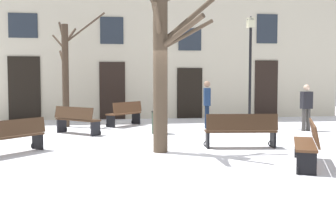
{
  "coord_description": "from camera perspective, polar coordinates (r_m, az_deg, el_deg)",
  "views": [
    {
      "loc": [
        -1.64,
        -10.27,
        1.81
      ],
      "look_at": [
        0.0,
        1.61,
        1.04
      ],
      "focal_mm": 43.14,
      "sensor_mm": 36.0,
      "label": 1
    }
  ],
  "objects": [
    {
      "name": "tree_foreground",
      "position": [
        15.8,
        -14.22,
        4.79
      ],
      "size": [
        2.07,
        1.62,
        4.34
      ],
      "color": "#423326",
      "rests_on": "ground"
    },
    {
      "name": "bench_near_lamp",
      "position": [
        8.92,
        19.15,
        -5.04
      ],
      "size": [
        1.17,
        1.89,
        0.93
      ],
      "rotation": [
        0.0,
        0.0,
        4.29
      ],
      "color": "#51331E",
      "rests_on": "ground"
    },
    {
      "name": "litter_bin",
      "position": [
        13.38,
        -1.34,
        -2.45
      ],
      "size": [
        0.48,
        0.48,
        0.75
      ],
      "color": "#2D3D2D",
      "rests_on": "ground"
    },
    {
      "name": "building_facade",
      "position": [
        18.74,
        -2.84,
        10.78
      ],
      "size": [
        18.28,
        0.6,
        8.18
      ],
      "color": "beige",
      "rests_on": "ground"
    },
    {
      "name": "bench_near_center_tree",
      "position": [
        10.36,
        -21.72,
        -4.13
      ],
      "size": [
        1.63,
        1.7,
        0.85
      ],
      "rotation": [
        0.0,
        0.0,
        3.96
      ],
      "color": "#3D2819",
      "rests_on": "ground"
    },
    {
      "name": "bench_facing_shops",
      "position": [
        10.74,
        10.27,
        -3.5
      ],
      "size": [
        1.92,
        0.61,
        0.91
      ],
      "rotation": [
        0.0,
        0.0,
        3.05
      ],
      "color": "#3D2819",
      "rests_on": "ground"
    },
    {
      "name": "bench_back_to_back_left",
      "position": [
        15.68,
        -6.11,
        -1.19
      ],
      "size": [
        1.43,
        1.46,
        0.94
      ],
      "rotation": [
        0.0,
        0.0,
        3.95
      ],
      "color": "#51331E",
      "rests_on": "ground"
    },
    {
      "name": "ground_plane",
      "position": [
        10.56,
        1.2,
        -6.18
      ],
      "size": [
        29.26,
        29.26,
        0.0
      ],
      "primitive_type": "plane",
      "color": "white"
    },
    {
      "name": "bench_back_to_back_right",
      "position": [
        13.55,
        -12.77,
        -2.04
      ],
      "size": [
        1.57,
        1.45,
        0.91
      ],
      "rotation": [
        0.0,
        0.0,
        2.43
      ],
      "color": "#3D2819",
      "rests_on": "ground"
    },
    {
      "name": "tree_left_of_center",
      "position": [
        9.92,
        -0.83,
        6.85
      ],
      "size": [
        2.47,
        2.02,
        4.6
      ],
      "color": "#4C3D2D",
      "rests_on": "ground"
    },
    {
      "name": "streetlamp",
      "position": [
        15.33,
        11.55,
        6.24
      ],
      "size": [
        0.3,
        0.3,
        4.13
      ],
      "color": "black",
      "rests_on": "ground"
    },
    {
      "name": "person_crossing_plaza",
      "position": [
        14.82,
        5.53,
        0.43
      ],
      "size": [
        0.26,
        0.4,
        1.74
      ],
      "rotation": [
        0.0,
        0.0,
        4.61
      ],
      "color": "black",
      "rests_on": "ground"
    },
    {
      "name": "person_strolling",
      "position": [
        14.84,
        18.96,
        -0.05
      ],
      "size": [
        0.41,
        0.27,
        1.62
      ],
      "rotation": [
        0.0,
        0.0,
        3.28
      ],
      "color": "#403D3A",
      "rests_on": "ground"
    }
  ]
}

